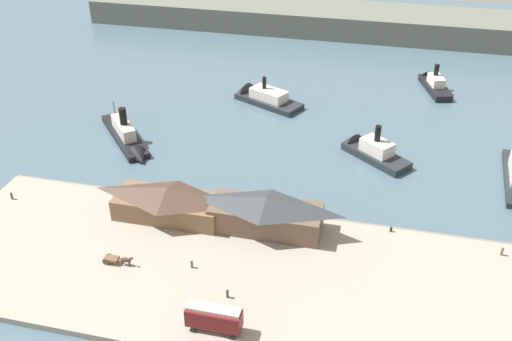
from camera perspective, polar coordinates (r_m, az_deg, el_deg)
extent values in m
plane|color=#476070|center=(114.05, 2.18, -3.44)|extent=(320.00, 320.00, 0.00)
cube|color=#9E9384|center=(96.86, -0.46, -10.45)|extent=(110.00, 36.00, 1.20)
cube|color=gray|center=(110.89, 1.82, -4.27)|extent=(110.00, 0.80, 1.00)
cube|color=brown|center=(109.15, -8.59, -3.55)|extent=(19.95, 8.02, 4.10)
pyramid|color=#473328|center=(107.37, -8.72, -2.17)|extent=(20.35, 8.42, 2.23)
cube|color=brown|center=(104.63, 0.98, -4.66)|extent=(20.09, 7.77, 4.76)
pyramid|color=#33383D|center=(102.64, 0.99, -3.12)|extent=(20.49, 8.16, 2.07)
cube|color=maroon|center=(86.46, -4.17, -14.27)|extent=(8.20, 2.52, 2.92)
cube|color=beige|center=(85.24, -4.21, -13.47)|extent=(7.87, 1.77, 0.50)
cylinder|color=black|center=(88.06, -2.03, -14.90)|extent=(0.90, 0.18, 0.90)
cylinder|color=black|center=(86.42, -2.48, -16.08)|extent=(0.90, 0.18, 0.90)
cylinder|color=black|center=(89.35, -5.69, -14.22)|extent=(0.90, 0.18, 0.90)
cylinder|color=black|center=(87.73, -6.23, -15.36)|extent=(0.90, 0.18, 0.90)
cube|color=brown|center=(101.05, -14.05, -8.42)|extent=(2.40, 1.51, 0.50)
cylinder|color=#4C3828|center=(102.01, -14.21, -8.20)|extent=(1.20, 0.10, 1.20)
cylinder|color=#4C3828|center=(101.01, -14.58, -8.72)|extent=(1.20, 0.10, 1.20)
ellipsoid|color=#473323|center=(99.87, -12.71, -8.59)|extent=(2.00, 0.70, 0.90)
ellipsoid|color=#473323|center=(99.10, -12.17, -8.46)|extent=(0.70, 0.32, 0.44)
cylinder|color=#473323|center=(100.16, -12.31, -8.84)|extent=(0.16, 0.16, 1.00)
cylinder|color=#473323|center=(99.89, -12.41, -8.98)|extent=(0.16, 0.16, 1.00)
cylinder|color=#473323|center=(100.61, -12.94, -8.71)|extent=(0.16, 0.16, 1.00)
cylinder|color=#473323|center=(100.35, -13.03, -8.86)|extent=(0.16, 0.16, 1.00)
cylinder|color=#4C3D33|center=(122.97, -22.93, -2.32)|extent=(0.41, 0.41, 1.39)
sphere|color=#CCA889|center=(122.54, -23.01, -2.00)|extent=(0.25, 0.25, 0.25)
cylinder|color=#3D4C42|center=(97.88, -6.35, -9.17)|extent=(0.39, 0.39, 1.34)
sphere|color=#CCA889|center=(97.37, -6.38, -8.81)|extent=(0.25, 0.25, 0.25)
cylinder|color=#3D4C42|center=(92.19, -2.84, -12.03)|extent=(0.43, 0.43, 1.48)
sphere|color=#CCA889|center=(91.58, -2.85, -11.63)|extent=(0.27, 0.27, 0.27)
cylinder|color=#6B5B4C|center=(108.19, 23.07, -7.35)|extent=(0.44, 0.44, 1.49)
sphere|color=#CCA889|center=(107.67, 23.17, -6.99)|extent=(0.27, 0.27, 0.27)
cylinder|color=black|center=(107.80, 13.16, -5.67)|extent=(0.44, 0.44, 0.90)
cylinder|color=black|center=(119.18, -14.41, -1.88)|extent=(0.44, 0.44, 0.90)
cube|color=black|center=(169.44, 17.21, 7.81)|extent=(9.03, 16.60, 1.80)
cone|color=black|center=(176.32, 16.39, 8.87)|extent=(4.77, 3.95, 4.12)
cube|color=silver|center=(168.64, 17.32, 8.46)|extent=(4.83, 6.75, 2.44)
cylinder|color=black|center=(168.51, 17.36, 9.45)|extent=(1.31, 1.31, 3.04)
cube|color=#23282D|center=(131.30, 11.72, 1.43)|extent=(16.06, 14.39, 1.69)
cone|color=#23282D|center=(135.77, 9.22, 2.78)|extent=(5.45, 5.82, 5.15)
cube|color=silver|center=(130.19, 11.82, 2.30)|extent=(8.03, 7.57, 2.89)
cylinder|color=black|center=(128.77, 11.91, 3.60)|extent=(1.33, 1.33, 3.63)
cube|color=#23282D|center=(154.23, 1.26, 6.83)|extent=(19.44, 14.12, 1.47)
cone|color=#23282D|center=(159.53, -1.35, 7.71)|extent=(5.64, 6.94, 6.12)
cube|color=silver|center=(153.39, 1.27, 7.51)|extent=(10.77, 8.52, 2.58)
cylinder|color=black|center=(153.11, 0.83, 8.65)|extent=(1.06, 1.06, 3.18)
cube|color=black|center=(140.47, -12.82, 3.34)|extent=(19.01, 21.03, 1.39)
cone|color=black|center=(130.43, -11.38, 1.18)|extent=(6.09, 6.08, 4.40)
cube|color=beige|center=(139.47, -12.92, 4.12)|extent=(9.23, 10.09, 2.96)
cylinder|color=black|center=(137.00, -12.97, 5.23)|extent=(1.71, 1.71, 4.01)
cylinder|color=brown|center=(145.17, -13.75, 5.65)|extent=(0.24, 0.24, 5.25)
cube|color=#60665B|center=(211.57, 8.38, 14.46)|extent=(180.00, 24.00, 8.00)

